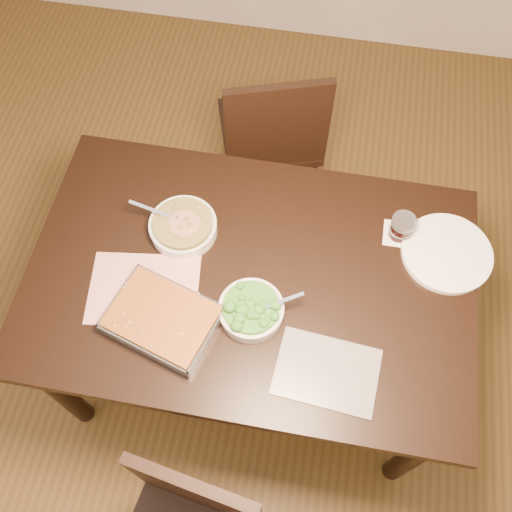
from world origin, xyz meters
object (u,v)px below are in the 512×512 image
dinner_plate (447,253)px  chair_far (272,135)px  stew_bowl (183,226)px  table (251,289)px  baking_dish (162,319)px  broccoli_bowl (251,309)px  wine_tumbler (402,227)px

dinner_plate → chair_far: (-0.66, 0.61, -0.28)m
chair_far → dinner_plate: bearing=119.0°
stew_bowl → chair_far: (0.19, 0.67, -0.30)m
table → chair_far: bearing=94.0°
stew_bowl → baking_dish: bearing=-87.3°
stew_bowl → dinner_plate: 0.84m
stew_bowl → dinner_plate: bearing=4.3°
table → dinner_plate: bearing=17.2°
stew_bowl → baking_dish: (0.02, -0.32, -0.00)m
baking_dish → chair_far: size_ratio=0.42×
table → broccoli_bowl: 0.18m
baking_dish → dinner_plate: baking_dish is taller
table → stew_bowl: 0.30m
broccoli_bowl → dinner_plate: broccoli_bowl is taller
table → chair_far: 0.81m
baking_dish → table: bearing=58.2°
baking_dish → wine_tumbler: bearing=49.7°
baking_dish → wine_tumbler: 0.80m
baking_dish → dinner_plate: size_ratio=1.27×
stew_bowl → wine_tumbler: 0.70m
wine_tumbler → chair_far: bearing=131.9°
baking_dish → dinner_plate: 0.91m
table → baking_dish: size_ratio=3.84×
table → stew_bowl: size_ratio=5.72×
table → wine_tumbler: 0.52m
dinner_plate → broccoli_bowl: bearing=-151.8°
table → baking_dish: bearing=-138.8°
broccoli_bowl → wine_tumbler: size_ratio=2.50×
table → wine_tumbler: wine_tumbler is taller
chair_far → baking_dish: bearing=62.1°
table → stew_bowl: (-0.24, 0.12, 0.13)m
wine_tumbler → chair_far: 0.82m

